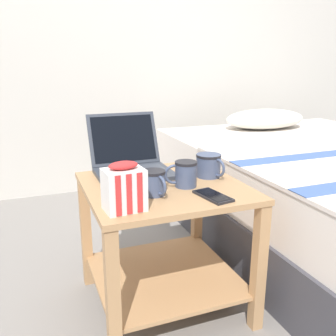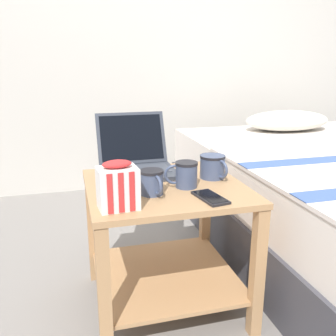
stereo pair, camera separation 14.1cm
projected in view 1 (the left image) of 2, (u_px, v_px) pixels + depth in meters
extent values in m
plane|color=gray|center=(164.00, 302.00, 1.62)|extent=(8.00, 8.00, 0.00)
cube|color=beige|center=(86.00, 27.00, 2.74)|extent=(8.00, 0.05, 2.50)
cube|color=#3F3F47|center=(330.00, 213.00, 2.22)|extent=(1.54, 1.97, 0.28)
cube|color=silver|center=(335.00, 170.00, 2.15)|extent=(1.50, 1.93, 0.25)
ellipsoid|color=silver|center=(265.00, 119.00, 2.73)|extent=(0.62, 0.36, 0.14)
cube|color=tan|center=(164.00, 187.00, 1.48)|extent=(0.61, 0.60, 0.02)
cube|color=tan|center=(164.00, 275.00, 1.58)|extent=(0.57, 0.56, 0.02)
cube|color=tan|center=(113.00, 301.00, 1.21)|extent=(0.04, 0.04, 0.51)
cube|color=tan|center=(259.00, 268.00, 1.40)|extent=(0.04, 0.04, 0.51)
cube|color=tan|center=(86.00, 232.00, 1.70)|extent=(0.04, 0.04, 0.51)
cube|color=tan|center=(197.00, 215.00, 1.89)|extent=(0.04, 0.04, 0.51)
cube|color=#333842|center=(135.00, 174.00, 1.59)|extent=(0.32, 0.25, 0.02)
cube|color=#424751|center=(133.00, 170.00, 1.60)|extent=(0.27, 0.14, 0.00)
cube|color=#424751|center=(139.00, 176.00, 1.52)|extent=(0.09, 0.05, 0.00)
cube|color=#333842|center=(124.00, 139.00, 1.71)|extent=(0.32, 0.10, 0.22)
cube|color=black|center=(124.00, 138.00, 1.70)|extent=(0.28, 0.09, 0.19)
cube|color=green|center=(129.00, 150.00, 1.71)|extent=(0.04, 0.01, 0.03)
cube|color=yellow|center=(125.00, 124.00, 1.73)|extent=(0.03, 0.01, 0.02)
cube|color=black|center=(135.00, 140.00, 1.73)|extent=(0.04, 0.02, 0.04)
cube|color=blue|center=(144.00, 143.00, 1.74)|extent=(0.05, 0.01, 0.03)
cylinder|color=#3F4C6B|center=(186.00, 174.00, 1.44)|extent=(0.08, 0.08, 0.10)
cylinder|color=black|center=(186.00, 163.00, 1.43)|extent=(0.09, 0.09, 0.01)
cylinder|color=black|center=(186.00, 165.00, 1.43)|extent=(0.08, 0.08, 0.01)
torus|color=#3F4C6B|center=(174.00, 174.00, 1.43)|extent=(0.08, 0.02, 0.08)
cylinder|color=#3F4C6B|center=(154.00, 183.00, 1.35)|extent=(0.08, 0.08, 0.09)
cylinder|color=black|center=(154.00, 172.00, 1.34)|extent=(0.09, 0.09, 0.01)
cylinder|color=black|center=(154.00, 174.00, 1.34)|extent=(0.08, 0.08, 0.01)
torus|color=#3F4C6B|center=(160.00, 186.00, 1.31)|extent=(0.03, 0.07, 0.07)
cylinder|color=#3F4C6B|center=(208.00, 165.00, 1.57)|extent=(0.10, 0.10, 0.10)
cylinder|color=black|center=(209.00, 155.00, 1.55)|extent=(0.11, 0.11, 0.01)
cylinder|color=black|center=(209.00, 158.00, 1.56)|extent=(0.09, 0.09, 0.01)
torus|color=#3F4C6B|center=(218.00, 168.00, 1.52)|extent=(0.03, 0.08, 0.08)
cube|color=white|center=(124.00, 190.00, 1.20)|extent=(0.14, 0.11, 0.14)
cube|color=red|center=(118.00, 196.00, 1.15)|extent=(0.02, 0.00, 0.13)
cube|color=red|center=(129.00, 195.00, 1.16)|extent=(0.02, 0.00, 0.13)
cube|color=red|center=(140.00, 193.00, 1.18)|extent=(0.02, 0.00, 0.13)
ellipsoid|color=red|center=(123.00, 165.00, 1.18)|extent=(0.10, 0.07, 0.03)
cube|color=black|center=(213.00, 196.00, 1.34)|extent=(0.10, 0.16, 0.01)
cube|color=black|center=(213.00, 195.00, 1.33)|extent=(0.09, 0.15, 0.00)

